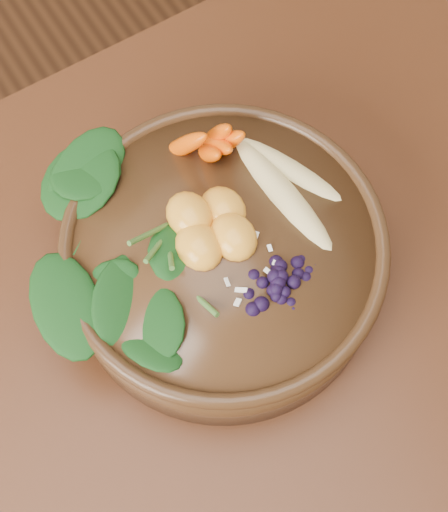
{
  "coord_description": "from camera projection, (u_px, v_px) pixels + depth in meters",
  "views": [
    {
      "loc": [
        0.08,
        -0.11,
        1.44
      ],
      "look_at": [
        0.23,
        0.12,
        0.8
      ],
      "focal_mm": 50.0,
      "sensor_mm": 36.0,
      "label": 1
    }
  ],
  "objects": [
    {
      "name": "mandarin_cluster",
      "position": [
        211.0,
        220.0,
        0.66
      ],
      "size": [
        0.11,
        0.12,
        0.03
      ],
      "primitive_type": null,
      "rotation": [
        0.0,
        0.0,
        0.22
      ],
      "color": "orange",
      "rests_on": "stoneware_bowl"
    },
    {
      "name": "stoneware_bowl",
      "position": [
        224.0,
        260.0,
        0.71
      ],
      "size": [
        0.37,
        0.37,
        0.08
      ],
      "primitive_type": "cylinder",
      "rotation": [
        0.0,
        0.0,
        0.22
      ],
      "color": "#3F2816",
      "rests_on": "dining_table"
    },
    {
      "name": "blueberry_pile",
      "position": [
        278.0,
        277.0,
        0.63
      ],
      "size": [
        0.16,
        0.14,
        0.04
      ],
      "primitive_type": null,
      "rotation": [
        0.0,
        0.0,
        0.22
      ],
      "color": "black",
      "rests_on": "stoneware_bowl"
    },
    {
      "name": "carrot_cluster",
      "position": [
        204.0,
        128.0,
        0.67
      ],
      "size": [
        0.08,
        0.08,
        0.09
      ],
      "primitive_type": null,
      "rotation": [
        0.0,
        0.0,
        0.22
      ],
      "color": "#FE5700",
      "rests_on": "stoneware_bowl"
    },
    {
      "name": "coconut_flakes",
      "position": [
        242.0,
        254.0,
        0.66
      ],
      "size": [
        0.11,
        0.09,
        0.01
      ],
      "primitive_type": null,
      "rotation": [
        0.0,
        0.0,
        0.22
      ],
      "color": "white",
      "rests_on": "stoneware_bowl"
    },
    {
      "name": "kale_heap",
      "position": [
        137.0,
        220.0,
        0.65
      ],
      "size": [
        0.24,
        0.22,
        0.05
      ],
      "primitive_type": null,
      "rotation": [
        0.0,
        0.0,
        0.22
      ],
      "color": "#144315",
      "rests_on": "stoneware_bowl"
    },
    {
      "name": "dining_table",
      "position": [
        101.0,
        509.0,
        0.74
      ],
      "size": [
        1.6,
        0.9,
        0.75
      ],
      "color": "#331C0C",
      "rests_on": "ground"
    },
    {
      "name": "banana_halves",
      "position": [
        288.0,
        173.0,
        0.68
      ],
      "size": [
        0.09,
        0.18,
        0.03
      ],
      "rotation": [
        0.0,
        0.0,
        0.22
      ],
      "color": "#E0CC84",
      "rests_on": "stoneware_bowl"
    }
  ]
}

